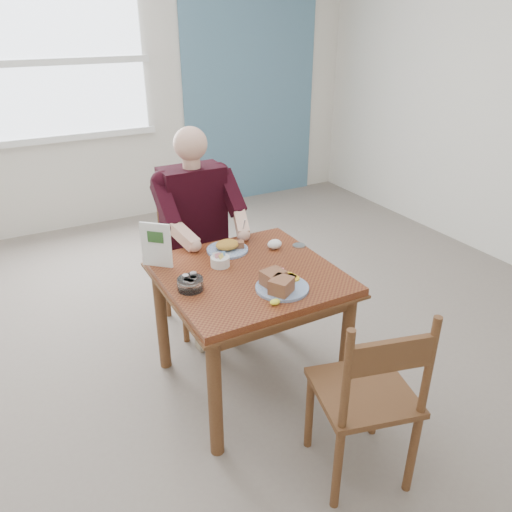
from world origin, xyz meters
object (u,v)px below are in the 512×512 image
table (249,290)px  near_plate (280,284)px  chair_far (195,259)px  diner (198,218)px  chair_near (368,396)px  far_plate (228,247)px

table → near_plate: (0.05, -0.24, 0.14)m
chair_far → diner: size_ratio=0.69×
table → chair_near: size_ratio=0.97×
near_plate → chair_far: bearing=92.6°
diner → chair_far: bearing=90.0°
chair_near → far_plate: (-0.14, 1.13, 0.30)m
chair_near → diner: bearing=95.6°
chair_near → far_plate: size_ratio=2.98×
far_plate → chair_near: bearing=-83.2°
near_plate → far_plate: bearing=93.2°
chair_far → far_plate: (0.02, -0.51, 0.30)m
table → diner: diner is taller
table → chair_far: chair_far is taller
diner → near_plate: 0.95m
chair_far → far_plate: 0.59m
chair_far → near_plate: 1.08m
table → diner: size_ratio=0.66×
table → chair_far: bearing=90.0°
table → diner: 0.73m
near_plate → table: bearing=101.1°
diner → near_plate: bearing=-87.2°
far_plate → diner: bearing=92.4°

